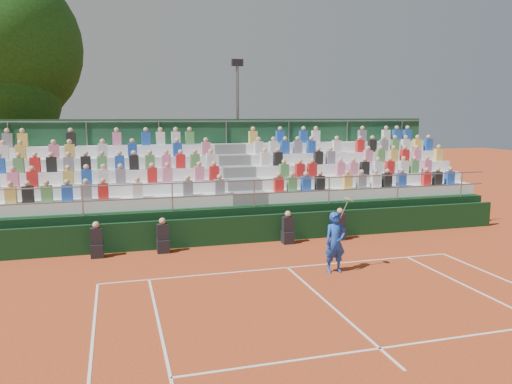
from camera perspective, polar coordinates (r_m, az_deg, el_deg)
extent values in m
plane|color=#B4441E|center=(15.29, 3.62, -8.63)|extent=(90.00, 90.00, 0.00)
cube|color=white|center=(15.29, 3.62, -8.62)|extent=(11.00, 0.06, 0.01)
cube|color=white|center=(12.49, 8.63, -12.78)|extent=(0.06, 6.40, 0.01)
cube|color=white|center=(10.63, 13.96, -16.96)|extent=(8.22, 0.06, 0.01)
cube|color=black|center=(18.10, 0.26, -4.21)|extent=(20.00, 0.15, 1.00)
cube|color=black|center=(17.07, -17.70, -6.41)|extent=(0.40, 0.40, 0.44)
cube|color=black|center=(16.96, -17.77, -4.84)|extent=(0.38, 0.25, 0.55)
sphere|color=tan|center=(16.87, -17.83, -3.59)|extent=(0.22, 0.22, 0.22)
cube|color=black|center=(17.12, -10.57, -6.09)|extent=(0.40, 0.40, 0.44)
cube|color=black|center=(17.00, -10.62, -4.53)|extent=(0.38, 0.25, 0.55)
sphere|color=tan|center=(16.92, -10.65, -3.28)|extent=(0.22, 0.22, 0.22)
cube|color=black|center=(18.04, 3.64, -5.19)|extent=(0.40, 0.40, 0.44)
cube|color=black|center=(17.93, 3.66, -3.70)|extent=(0.38, 0.25, 0.55)
sphere|color=tan|center=(17.85, 3.67, -2.51)|extent=(0.22, 0.22, 0.22)
cube|color=black|center=(18.80, 9.50, -4.72)|extent=(0.40, 0.40, 0.44)
cube|color=black|center=(18.69, 9.54, -3.29)|extent=(0.38, 0.25, 0.55)
sphere|color=tan|center=(18.61, 9.57, -2.14)|extent=(0.22, 0.22, 0.22)
cube|color=black|center=(21.01, -2.09, -2.11)|extent=(20.00, 5.20, 1.20)
cube|color=white|center=(18.64, -17.01, -1.36)|extent=(9.30, 0.85, 0.42)
cube|color=white|center=(21.27, 13.16, 0.01)|extent=(9.30, 0.85, 0.42)
cube|color=slate|center=(19.27, -0.91, -0.65)|extent=(1.40, 0.85, 0.42)
cube|color=white|center=(19.42, -17.03, 0.29)|extent=(9.30, 0.85, 0.42)
cube|color=white|center=(21.95, 12.12, 1.42)|extent=(9.30, 0.85, 0.42)
cube|color=slate|center=(20.02, -1.54, 0.92)|extent=(1.40, 0.85, 0.42)
cube|color=white|center=(20.21, -17.04, 1.81)|extent=(9.30, 0.85, 0.42)
cube|color=white|center=(22.65, 11.15, 2.75)|extent=(9.30, 0.85, 0.42)
cube|color=slate|center=(20.78, -2.13, 2.37)|extent=(1.40, 0.85, 0.42)
cube|color=white|center=(21.01, -17.05, 3.21)|extent=(9.30, 0.85, 0.42)
cube|color=white|center=(23.37, 10.24, 3.99)|extent=(9.30, 0.85, 0.42)
cube|color=slate|center=(21.57, -2.67, 3.73)|extent=(1.40, 0.85, 0.42)
cube|color=white|center=(21.82, -17.06, 4.52)|extent=(9.30, 0.85, 0.42)
cube|color=white|center=(24.10, 9.38, 5.16)|extent=(9.30, 0.85, 0.42)
cube|color=slate|center=(22.36, -3.18, 4.98)|extent=(1.40, 0.85, 0.42)
cube|color=#194227|center=(22.95, -3.45, 2.85)|extent=(20.00, 0.12, 4.40)
cylinder|color=gray|center=(18.32, -0.21, 1.35)|extent=(20.00, 0.05, 0.05)
cylinder|color=gray|center=(22.73, -3.44, 8.10)|extent=(20.00, 0.05, 0.05)
cube|color=gold|center=(18.73, -26.22, -0.32)|extent=(0.36, 0.24, 0.56)
cube|color=black|center=(18.64, -24.61, -0.26)|extent=(0.36, 0.24, 0.56)
cube|color=#4C8C4C|center=(18.56, -22.78, -0.18)|extent=(0.36, 0.24, 0.56)
cube|color=#1E4CB2|center=(18.49, -20.77, -0.10)|extent=(0.36, 0.24, 0.56)
cube|color=slate|center=(18.44, -18.83, -0.01)|extent=(0.36, 0.24, 0.56)
cube|color=red|center=(18.42, -17.06, 0.06)|extent=(0.36, 0.24, 0.56)
cube|color=silver|center=(18.43, -13.38, 0.21)|extent=(0.36, 0.24, 0.56)
cube|color=slate|center=(18.59, -7.80, 0.45)|extent=(0.36, 0.24, 0.56)
cube|color=slate|center=(18.79, -4.18, 0.59)|extent=(0.36, 0.24, 0.56)
cube|color=pink|center=(19.51, -25.99, 1.27)|extent=(0.36, 0.24, 0.56)
cube|color=red|center=(19.41, -24.19, 1.36)|extent=(0.36, 0.24, 0.56)
cube|color=gold|center=(19.27, -20.64, 1.51)|extent=(0.36, 0.24, 0.56)
cube|color=#1E4CB2|center=(19.23, -18.78, 1.60)|extent=(0.36, 0.24, 0.56)
cube|color=silver|center=(19.20, -17.01, 1.67)|extent=(0.36, 0.24, 0.56)
cube|color=slate|center=(19.20, -15.21, 1.75)|extent=(0.36, 0.24, 0.56)
cube|color=red|center=(19.25, -11.78, 1.89)|extent=(0.36, 0.24, 0.56)
cube|color=pink|center=(19.29, -10.08, 1.95)|extent=(0.36, 0.24, 0.56)
cube|color=pink|center=(19.45, -6.50, 2.09)|extent=(0.36, 0.24, 0.56)
cube|color=red|center=(19.55, -4.81, 2.15)|extent=(0.36, 0.24, 0.56)
cube|color=#1E4CB2|center=(20.41, -27.25, 2.67)|extent=(0.36, 0.24, 0.56)
cube|color=#4C8C4C|center=(20.29, -25.48, 2.76)|extent=(0.36, 0.24, 0.56)
cube|color=red|center=(20.20, -23.92, 2.84)|extent=(0.36, 0.24, 0.56)
cube|color=black|center=(20.13, -22.33, 2.91)|extent=(0.36, 0.24, 0.56)
cube|color=slate|center=(20.07, -20.61, 2.99)|extent=(0.36, 0.24, 0.56)
cube|color=black|center=(20.03, -18.86, 3.07)|extent=(0.36, 0.24, 0.56)
cube|color=#4C8C4C|center=(20.01, -17.17, 3.15)|extent=(0.36, 0.24, 0.56)
cube|color=#1E4CB2|center=(20.00, -15.31, 3.23)|extent=(0.36, 0.24, 0.56)
cube|color=black|center=(20.01, -13.77, 3.29)|extent=(0.36, 0.24, 0.56)
cube|color=#4C8C4C|center=(20.04, -12.03, 3.36)|extent=(0.36, 0.24, 0.56)
cube|color=pink|center=(20.10, -10.20, 3.43)|extent=(0.36, 0.24, 0.56)
cube|color=red|center=(20.16, -8.61, 3.48)|extent=(0.36, 0.24, 0.56)
cube|color=#4C8C4C|center=(20.24, -6.98, 3.54)|extent=(0.36, 0.24, 0.56)
cube|color=silver|center=(20.35, -5.19, 3.59)|extent=(0.36, 0.24, 0.56)
cube|color=silver|center=(21.21, -26.90, 4.03)|extent=(0.36, 0.24, 0.56)
cube|color=gold|center=(21.10, -25.28, 4.12)|extent=(0.36, 0.24, 0.56)
cube|color=pink|center=(20.94, -22.09, 4.28)|extent=(0.36, 0.24, 0.56)
cube|color=gold|center=(20.88, -20.50, 4.36)|extent=(0.36, 0.24, 0.56)
cube|color=silver|center=(20.82, -17.10, 4.52)|extent=(0.36, 0.24, 0.56)
cube|color=#1E4CB2|center=(20.83, -13.94, 4.65)|extent=(0.36, 0.24, 0.56)
cube|color=#1E4CB2|center=(20.96, -8.97, 4.83)|extent=(0.36, 0.24, 0.56)
cube|color=pink|center=(21.14, -5.74, 4.92)|extent=(0.36, 0.24, 0.56)
cube|color=slate|center=(22.01, -26.52, 5.29)|extent=(0.36, 0.24, 0.56)
cube|color=gold|center=(21.92, -25.11, 5.38)|extent=(0.36, 0.24, 0.56)
cube|color=black|center=(21.71, -20.38, 5.63)|extent=(0.36, 0.24, 0.56)
cube|color=pink|center=(21.64, -15.62, 5.85)|extent=(0.36, 0.24, 0.56)
cube|color=#1E4CB2|center=(21.68, -12.45, 5.97)|extent=(0.36, 0.24, 0.56)
cube|color=silver|center=(21.72, -10.86, 6.02)|extent=(0.36, 0.24, 0.56)
cube|color=silver|center=(21.79, -9.15, 6.08)|extent=(0.36, 0.24, 0.56)
cube|color=#4C8C4C|center=(21.87, -7.59, 6.12)|extent=(0.36, 0.24, 0.56)
cube|color=red|center=(19.39, 2.61, 0.86)|extent=(0.36, 0.24, 0.56)
cube|color=#4C8C4C|center=(19.57, 4.13, 0.92)|extent=(0.36, 0.24, 0.56)
cube|color=#1E4CB2|center=(19.78, 5.72, 0.98)|extent=(0.36, 0.24, 0.56)
cube|color=black|center=(20.00, 7.31, 1.04)|extent=(0.36, 0.24, 0.56)
cube|color=gold|center=(20.50, 10.39, 1.16)|extent=(0.36, 0.24, 0.56)
cube|color=slate|center=(20.78, 11.94, 1.22)|extent=(0.36, 0.24, 0.56)
cube|color=silver|center=(21.09, 13.49, 1.27)|extent=(0.36, 0.24, 0.56)
cube|color=black|center=(21.35, 14.74, 1.32)|extent=(0.36, 0.24, 0.56)
cube|color=#1E4CB2|center=(21.70, 16.28, 1.37)|extent=(0.36, 0.24, 0.56)
cube|color=red|center=(22.36, 18.87, 1.46)|extent=(0.36, 0.24, 0.56)
cube|color=black|center=(22.67, 20.02, 1.49)|extent=(0.36, 0.24, 0.56)
cube|color=#1E4CB2|center=(23.04, 21.26, 1.53)|extent=(0.36, 0.24, 0.56)
cube|color=#4C8C4C|center=(20.30, 3.22, 2.41)|extent=(0.36, 0.24, 0.56)
cube|color=red|center=(20.53, 5.03, 2.46)|extent=(0.36, 0.24, 0.56)
cube|color=red|center=(20.73, 6.42, 2.50)|extent=(0.36, 0.24, 0.56)
cube|color=pink|center=(21.24, 9.60, 2.59)|extent=(0.36, 0.24, 0.56)
cube|color=pink|center=(21.50, 11.04, 2.62)|extent=(0.36, 0.24, 0.56)
cube|color=black|center=(21.75, 12.30, 2.65)|extent=(0.36, 0.24, 0.56)
cube|color=silver|center=(22.05, 13.72, 2.68)|extent=(0.36, 0.24, 0.56)
cube|color=red|center=(22.34, 15.04, 2.71)|extent=(0.36, 0.24, 0.56)
cube|color=silver|center=(22.68, 16.46, 2.74)|extent=(0.36, 0.24, 0.56)
cube|color=#4C8C4C|center=(22.98, 17.61, 2.76)|extent=(0.36, 0.24, 0.56)
cube|color=pink|center=(23.34, 18.93, 2.78)|extent=(0.36, 0.24, 0.56)
cube|color=silver|center=(20.89, 1.01, 3.76)|extent=(0.36, 0.24, 0.56)
cube|color=black|center=(21.07, 2.52, 3.80)|extent=(0.36, 0.24, 0.56)
cube|color=black|center=(21.71, 7.13, 3.89)|extent=(0.36, 0.24, 0.56)
cube|color=slate|center=(21.94, 8.50, 3.91)|extent=(0.36, 0.24, 0.56)
cube|color=pink|center=(22.74, 12.67, 3.96)|extent=(0.36, 0.24, 0.56)
cube|color=#4C8C4C|center=(23.04, 14.02, 3.97)|extent=(0.36, 0.24, 0.56)
cube|color=gold|center=(23.37, 15.41, 3.99)|extent=(0.36, 0.24, 0.56)
cube|color=red|center=(23.68, 16.62, 3.99)|extent=(0.36, 0.24, 0.56)
cube|color=pink|center=(24.01, 17.85, 4.00)|extent=(0.36, 0.24, 0.56)
cube|color=gold|center=(24.67, 20.12, 4.00)|extent=(0.36, 0.24, 0.56)
cube|color=silver|center=(21.66, 0.29, 5.06)|extent=(0.36, 0.24, 0.56)
cube|color=silver|center=(21.86, 2.00, 5.09)|extent=(0.36, 0.24, 0.56)
cube|color=#1E4CB2|center=(22.03, 3.33, 5.11)|extent=(0.36, 0.24, 0.56)
cube|color=slate|center=(22.23, 4.77, 5.12)|extent=(0.36, 0.24, 0.56)
cube|color=#1E4CB2|center=(22.46, 6.32, 5.14)|extent=(0.36, 0.24, 0.56)
cube|color=silver|center=(22.96, 9.19, 5.16)|extent=(0.36, 0.24, 0.56)
cube|color=red|center=(23.48, 11.79, 5.16)|extent=(0.36, 0.24, 0.56)
cube|color=black|center=(23.77, 13.14, 5.16)|extent=(0.36, 0.24, 0.56)
cube|color=slate|center=(24.07, 14.39, 5.16)|extent=(0.36, 0.24, 0.56)
cube|color=#4C8C4C|center=(24.36, 15.57, 5.15)|extent=(0.36, 0.24, 0.56)
cube|color=silver|center=(24.66, 16.70, 5.15)|extent=(0.36, 0.24, 0.56)
cube|color=gold|center=(25.01, 17.94, 5.14)|extent=(0.36, 0.24, 0.56)
cube|color=#1E4CB2|center=(25.35, 19.07, 5.12)|extent=(0.36, 0.24, 0.56)
cube|color=gold|center=(22.45, -0.35, 6.26)|extent=(0.36, 0.24, 0.56)
cube|color=#1E4CB2|center=(22.83, 2.77, 6.30)|extent=(0.36, 0.24, 0.56)
cube|color=#1E4CB2|center=(23.21, 5.44, 6.31)|extent=(0.36, 0.24, 0.56)
cube|color=silver|center=(23.44, 6.84, 6.31)|extent=(0.36, 0.24, 0.56)
cube|color=slate|center=(24.46, 12.04, 6.28)|extent=(0.36, 0.24, 0.56)
cube|color=silver|center=(25.08, 14.62, 6.25)|extent=(0.36, 0.24, 0.56)
cube|color=#1E4CB2|center=(25.37, 15.76, 6.23)|extent=(0.36, 0.24, 0.56)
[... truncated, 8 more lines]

